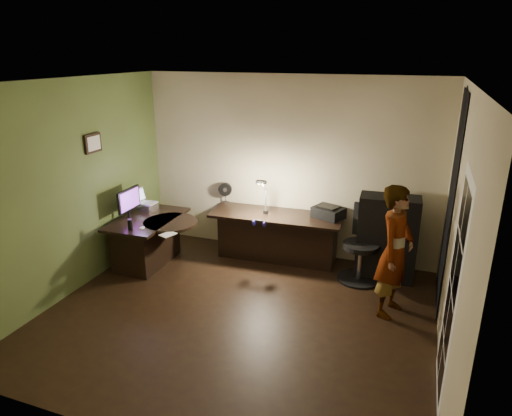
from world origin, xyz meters
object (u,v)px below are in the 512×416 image
(desk_right, at_px, (276,237))
(person, at_px, (395,252))
(monitor, at_px, (128,208))
(cabinet, at_px, (387,238))
(desk_left, at_px, (149,241))
(office_chair, at_px, (361,245))

(desk_right, xyz_separation_m, person, (1.74, -0.93, 0.43))
(monitor, bearing_deg, cabinet, 12.34)
(person, bearing_deg, cabinet, 26.70)
(desk_left, xyz_separation_m, office_chair, (2.98, 0.54, 0.16))
(monitor, distance_m, office_chair, 3.32)
(desk_right, distance_m, person, 2.02)
(desk_right, xyz_separation_m, monitor, (-1.97, -0.84, 0.50))
(desk_right, bearing_deg, person, -30.77)
(desk_left, distance_m, person, 3.48)
(monitor, height_order, office_chair, office_chair)
(desk_left, distance_m, office_chair, 3.04)
(office_chair, bearing_deg, desk_right, -178.60)
(desk_right, bearing_deg, cabinet, -3.32)
(monitor, height_order, person, person)
(office_chair, xyz_separation_m, person, (0.47, -0.70, 0.28))
(desk_left, height_order, monitor, monitor)
(desk_left, height_order, cabinet, cabinet)
(cabinet, height_order, office_chair, cabinet)
(desk_right, height_order, cabinet, cabinet)
(desk_left, relative_size, cabinet, 1.05)
(monitor, relative_size, person, 0.31)
(desk_left, bearing_deg, desk_right, 23.09)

